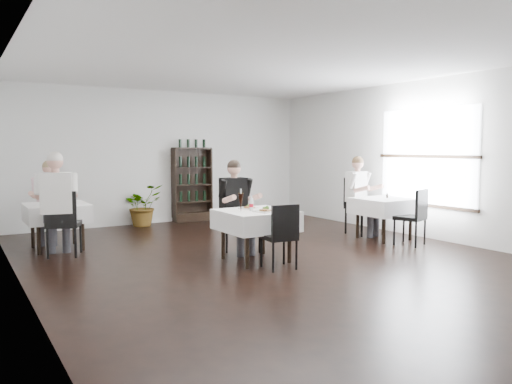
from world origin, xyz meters
TOP-DOWN VIEW (x-y plane):
  - room_shell at (0.00, 0.00)m, footprint 9.00×9.00m
  - window_right at (3.48, 0.00)m, footprint 0.06×2.30m
  - wine_shelf at (0.60, 4.31)m, footprint 0.90×0.28m
  - main_table at (-0.30, 0.00)m, footprint 1.03×1.03m
  - left_table at (-2.70, 2.50)m, footprint 0.98×0.98m
  - right_table at (2.70, 0.30)m, footprint 0.98×0.98m
  - potted_tree at (-0.64, 4.20)m, footprint 1.00×0.93m
  - main_chair_far at (-0.20, 0.67)m, footprint 0.54×0.54m
  - main_chair_near at (-0.28, -0.65)m, footprint 0.46×0.47m
  - left_chair_far at (-2.62, 3.29)m, footprint 0.53×0.53m
  - left_chair_near at (-2.73, 1.81)m, footprint 0.62×0.63m
  - right_chair_far at (2.72, 1.00)m, footprint 0.53×0.53m
  - right_chair_near at (2.70, -0.42)m, footprint 0.57×0.57m
  - diner_main at (-0.26, 0.66)m, footprint 0.57×0.57m
  - diner_left_far at (-2.71, 3.15)m, footprint 0.63×0.67m
  - diner_left_near at (-2.81, 1.84)m, footprint 0.68×0.71m
  - diner_right_far at (2.62, 0.86)m, footprint 0.64×0.67m
  - plate_far at (-0.29, 0.22)m, footprint 0.29×0.29m
  - plate_near at (-0.28, -0.24)m, footprint 0.33×0.33m
  - pilsner_dark at (-0.59, -0.05)m, footprint 0.08×0.08m
  - pilsner_lager at (-0.52, 0.07)m, footprint 0.08×0.08m
  - coke_bottle at (-0.40, -0.03)m, footprint 0.06×0.06m
  - napkin_cutlery at (-0.02, -0.17)m, footprint 0.20×0.18m
  - pepper_mill at (2.79, 0.32)m, footprint 0.04×0.04m

SIDE VIEW (x-z plane):
  - potted_tree at x=-0.64m, z-range 0.00..0.91m
  - main_chair_near at x=-0.28m, z-range 0.07..0.99m
  - main_chair_far at x=-0.20m, z-range 0.07..1.02m
  - left_chair_far at x=-2.62m, z-range 0.07..1.04m
  - right_chair_near at x=2.70m, z-range 0.07..1.06m
  - left_chair_near at x=-2.73m, z-range 0.07..1.12m
  - left_table at x=-2.70m, z-range 0.24..1.01m
  - right_table at x=2.70m, z-range 0.24..1.01m
  - main_table at x=-0.30m, z-range 0.24..1.01m
  - right_chair_far at x=2.72m, z-range 0.08..1.20m
  - napkin_cutlery at x=-0.02m, z-range 0.77..0.78m
  - plate_far at x=-0.29m, z-range 0.75..0.82m
  - plate_near at x=-0.28m, z-range 0.75..0.83m
  - pepper_mill at x=2.79m, z-range 0.77..0.86m
  - wine_shelf at x=0.60m, z-range -0.03..1.72m
  - diner_left_far at x=-2.71m, z-range 0.12..1.61m
  - coke_bottle at x=-0.40m, z-range 0.75..0.99m
  - diner_main at x=-0.26m, z-range 0.12..1.64m
  - diner_right_far at x=2.62m, z-range 0.12..1.67m
  - pilsner_lager at x=-0.52m, z-range 0.74..1.07m
  - pilsner_dark at x=-0.59m, z-range 0.74..1.08m
  - diner_left_near at x=-2.81m, z-range 0.13..1.78m
  - window_right at x=3.48m, z-range 0.57..2.42m
  - room_shell at x=0.00m, z-range -3.00..6.00m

